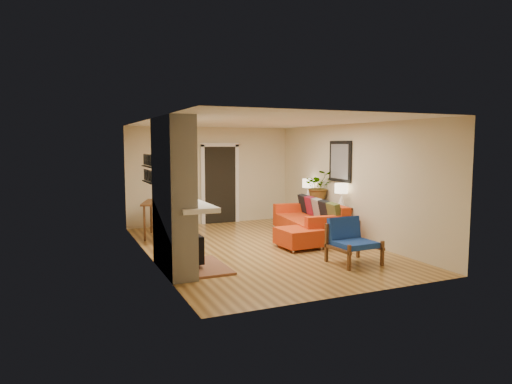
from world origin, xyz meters
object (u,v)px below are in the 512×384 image
at_px(sofa, 312,220).
at_px(dining_table, 165,208).
at_px(lamp_far, 308,187).
at_px(ottoman, 299,237).
at_px(lamp_near, 341,192).
at_px(blue_chair, 350,239).
at_px(console_table, 324,210).
at_px(houseplant, 319,186).

relative_size(sofa, dining_table, 1.25).
distance_m(sofa, lamp_far, 1.34).
bearing_deg(sofa, ottoman, -133.36).
bearing_deg(dining_table, sofa, -24.35).
bearing_deg(lamp_near, blue_chair, -119.47).
bearing_deg(console_table, houseplant, 92.47).
distance_m(lamp_near, houseplant, 0.94).
xyz_separation_m(dining_table, lamp_far, (3.62, -0.37, 0.40)).
relative_size(lamp_near, lamp_far, 1.00).
distance_m(sofa, lamp_near, 0.94).
xyz_separation_m(dining_table, houseplant, (3.61, -0.90, 0.46)).
bearing_deg(ottoman, dining_table, 134.90).
distance_m(ottoman, dining_table, 3.27).
distance_m(sofa, dining_table, 3.44).
bearing_deg(console_table, lamp_near, -90.00).
bearing_deg(houseplant, ottoman, -133.39).
relative_size(sofa, houseplant, 3.02).
bearing_deg(sofa, lamp_far, 64.72).
distance_m(ottoman, lamp_far, 2.49).
height_order(dining_table, lamp_far, lamp_far).
bearing_deg(ottoman, sofa, 46.64).
xyz_separation_m(ottoman, houseplant, (1.32, 1.40, 0.88)).
bearing_deg(lamp_near, dining_table, 153.00).
relative_size(ottoman, lamp_far, 1.57).
bearing_deg(lamp_far, ottoman, -124.53).
distance_m(lamp_far, houseplant, 0.54).
bearing_deg(console_table, ottoman, -138.80).
bearing_deg(ottoman, houseplant, 46.61).
height_order(sofa, lamp_near, lamp_near).
relative_size(dining_table, lamp_near, 3.56).
bearing_deg(dining_table, houseplant, -14.03).
distance_m(ottoman, blue_chair, 1.43).
bearing_deg(lamp_near, sofa, 139.01).
bearing_deg(sofa, houseplant, 46.55).
height_order(ottoman, lamp_near, lamp_near).
height_order(blue_chair, houseplant, houseplant).
bearing_deg(ottoman, lamp_near, 18.82).
relative_size(ottoman, houseplant, 1.07).
bearing_deg(houseplant, blue_chair, -110.28).
relative_size(sofa, lamp_near, 4.44).
height_order(sofa, dining_table, dining_table).
relative_size(console_table, lamp_near, 3.43).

